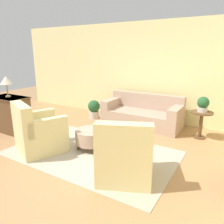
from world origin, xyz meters
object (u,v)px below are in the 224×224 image
(ottoman_table, at_px, (91,136))
(side_table, at_px, (201,120))
(armchair_right, at_px, (125,157))
(dresser, at_px, (10,113))
(armchair_left, at_px, (38,133))
(potted_plant_on_side_table, at_px, (203,104))
(potted_plant_floor, at_px, (94,109))
(couch, at_px, (142,114))
(table_lamp, at_px, (6,81))

(ottoman_table, bearing_deg, side_table, 44.13)
(armchair_right, bearing_deg, dresser, 172.33)
(armchair_left, height_order, side_table, armchair_left)
(armchair_left, bearing_deg, ottoman_table, 37.11)
(potted_plant_on_side_table, bearing_deg, armchair_left, -137.93)
(armchair_left, relative_size, armchair_right, 1.00)
(armchair_right, distance_m, potted_plant_floor, 3.38)
(couch, bearing_deg, table_lamp, -141.71)
(ottoman_table, distance_m, potted_plant_floor, 2.17)
(armchair_left, xyz_separation_m, side_table, (2.71, 2.45, 0.05))
(table_lamp, bearing_deg, dresser, 0.00)
(side_table, bearing_deg, potted_plant_floor, 179.95)
(armchair_left, xyz_separation_m, potted_plant_floor, (-0.35, 2.45, -0.09))
(armchair_left, relative_size, table_lamp, 2.17)
(armchair_left, distance_m, table_lamp, 1.85)
(couch, height_order, dresser, dresser)
(ottoman_table, xyz_separation_m, table_lamp, (-2.40, -0.17, 1.02))
(potted_plant_on_side_table, bearing_deg, couch, 173.96)
(armchair_right, relative_size, ottoman_table, 1.71)
(armchair_right, bearing_deg, ottoman_table, 150.07)
(armchair_left, bearing_deg, dresser, 162.88)
(couch, height_order, potted_plant_on_side_table, potted_plant_on_side_table)
(couch, relative_size, ottoman_table, 3.24)
(potted_plant_floor, bearing_deg, armchair_right, -46.39)
(side_table, bearing_deg, dresser, -155.11)
(ottoman_table, distance_m, table_lamp, 2.61)
(dresser, bearing_deg, ottoman_table, 4.14)
(side_table, height_order, potted_plant_floor, side_table)
(armchair_right, distance_m, potted_plant_on_side_table, 2.59)
(armchair_right, bearing_deg, table_lamp, 172.33)
(table_lamp, bearing_deg, side_table, 24.89)
(table_lamp, bearing_deg, armchair_right, -7.67)
(table_lamp, bearing_deg, couch, 38.29)
(potted_plant_on_side_table, xyz_separation_m, potted_plant_floor, (-3.06, 0.00, -0.52))
(armchair_right, xyz_separation_m, ottoman_table, (-1.12, 0.65, -0.12))
(couch, height_order, side_table, couch)
(potted_plant_floor, bearing_deg, armchair_left, -81.80)
(couch, distance_m, table_lamp, 3.59)
(couch, xyz_separation_m, ottoman_table, (-0.31, -1.96, -0.04))
(armchair_right, distance_m, side_table, 2.55)
(ottoman_table, height_order, dresser, dresser)
(couch, bearing_deg, dresser, -141.71)
(couch, relative_size, potted_plant_on_side_table, 5.98)
(potted_plant_on_side_table, bearing_deg, table_lamp, -155.11)
(dresser, xyz_separation_m, potted_plant_floor, (1.19, 1.98, -0.16))
(armchair_right, height_order, potted_plant_on_side_table, armchair_right)
(ottoman_table, xyz_separation_m, side_table, (1.85, 1.80, 0.16))
(dresser, bearing_deg, armchair_right, -7.67)
(dresser, height_order, potted_plant_floor, dresser)
(armchair_left, height_order, dresser, armchair_left)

